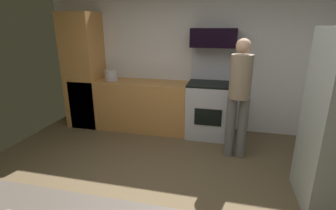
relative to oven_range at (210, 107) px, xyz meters
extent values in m
cube|color=brown|center=(-0.47, -1.97, -0.53)|extent=(5.20, 4.80, 0.02)
cube|color=silver|center=(-0.47, 0.37, 0.78)|extent=(5.20, 0.12, 2.60)
cube|color=#C18647|center=(-1.37, 0.01, -0.07)|extent=(2.40, 0.60, 0.90)
cube|color=#C18647|center=(-2.37, 0.01, 0.53)|extent=(0.60, 0.60, 2.10)
cube|color=silver|center=(0.00, -0.01, -0.06)|extent=(0.76, 0.64, 0.92)
cube|color=black|center=(0.00, -0.01, 0.42)|extent=(0.76, 0.64, 0.03)
cube|color=silver|center=(0.00, 0.28, 0.72)|extent=(0.76, 0.06, 0.58)
cube|color=black|center=(0.00, -0.34, -0.07)|extent=(0.44, 0.01, 0.28)
cube|color=black|center=(0.00, 0.09, 1.17)|extent=(0.74, 0.38, 0.30)
cylinder|color=slate|center=(0.35, -0.69, -0.06)|extent=(0.14, 0.14, 0.91)
cylinder|color=slate|center=(0.52, -0.69, -0.06)|extent=(0.14, 0.14, 0.91)
cylinder|color=gray|center=(0.44, -0.69, 0.69)|extent=(0.30, 0.30, 0.60)
sphere|color=tan|center=(0.44, -0.69, 1.10)|extent=(0.20, 0.20, 0.20)
cylinder|color=silver|center=(-1.83, 0.01, 0.48)|extent=(0.23, 0.23, 0.19)
camera|label=1|loc=(0.25, -4.22, 1.37)|focal=26.94mm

